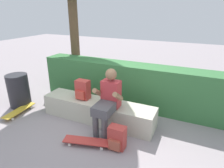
% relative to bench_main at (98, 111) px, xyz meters
% --- Properties ---
extents(ground_plane, '(24.00, 24.00, 0.00)m').
position_rel_bench_main_xyz_m(ground_plane, '(0.00, -0.44, -0.22)').
color(ground_plane, gray).
extents(bench_main, '(2.38, 0.51, 0.44)m').
position_rel_bench_main_xyz_m(bench_main, '(0.00, 0.00, 0.00)').
color(bench_main, '#B8B5A0').
rests_on(bench_main, ground).
extents(person_skater, '(0.49, 0.62, 1.19)m').
position_rel_bench_main_xyz_m(person_skater, '(0.34, -0.22, 0.42)').
color(person_skater, '#B73338').
rests_on(person_skater, ground).
extents(skateboard_near_person, '(0.82, 0.40, 0.09)m').
position_rel_bench_main_xyz_m(skateboard_near_person, '(0.21, -0.79, -0.14)').
color(skateboard_near_person, '#BC3833').
rests_on(skateboard_near_person, ground).
extents(skateboard_beside_bench, '(0.27, 0.81, 0.09)m').
position_rel_bench_main_xyz_m(skateboard_beside_bench, '(-1.72, -0.50, -0.14)').
color(skateboard_beside_bench, gold).
rests_on(skateboard_beside_bench, ground).
extents(backpack_on_bench, '(0.28, 0.23, 0.40)m').
position_rel_bench_main_xyz_m(backpack_on_bench, '(-0.34, -0.01, 0.41)').
color(backpack_on_bench, '#B23833').
rests_on(backpack_on_bench, bench_main).
extents(backpack_on_ground, '(0.28, 0.23, 0.40)m').
position_rel_bench_main_xyz_m(backpack_on_ground, '(0.71, -0.64, -0.03)').
color(backpack_on_ground, '#B23833').
rests_on(backpack_on_ground, ground).
extents(hedge_row, '(4.62, 0.53, 1.02)m').
position_rel_bench_main_xyz_m(hedge_row, '(0.43, 0.95, 0.29)').
color(hedge_row, '#356C3A').
rests_on(hedge_row, ground).
extents(trash_bin, '(0.48, 0.48, 0.78)m').
position_rel_bench_main_xyz_m(trash_bin, '(-2.01, -0.20, 0.17)').
color(trash_bin, '#232328').
rests_on(trash_bin, ground).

